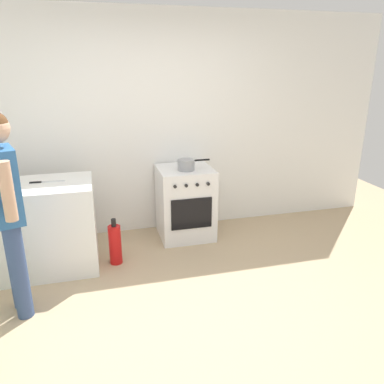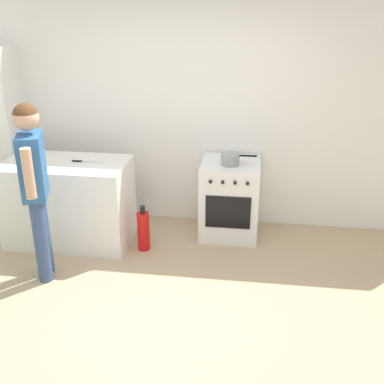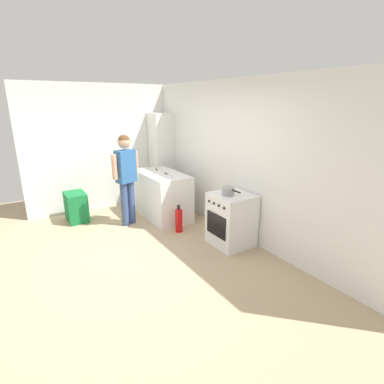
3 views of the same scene
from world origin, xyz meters
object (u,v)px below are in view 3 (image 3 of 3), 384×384
at_px(pot, 228,191).
at_px(oven_left, 231,220).
at_px(fire_extinguisher, 179,220).
at_px(recycling_crate_lower, 77,214).
at_px(knife_chef, 156,169).
at_px(larder_cabinet, 162,158).
at_px(person, 126,172).
at_px(knife_carving, 169,175).
at_px(recycling_crate_upper, 75,200).

bearing_deg(pot, oven_left, 87.07).
distance_m(oven_left, pot, 0.49).
distance_m(fire_extinguisher, recycling_crate_lower, 2.08).
xyz_separation_m(knife_chef, recycling_crate_lower, (-0.31, -1.58, -0.76)).
relative_size(knife_chef, fire_extinguisher, 0.61).
relative_size(oven_left, larder_cabinet, 0.42).
height_order(knife_chef, fire_extinguisher, knife_chef).
bearing_deg(person, knife_carving, 75.02).
distance_m(knife_chef, recycling_crate_upper, 1.69).
bearing_deg(fire_extinguisher, recycling_crate_lower, -136.89).
xyz_separation_m(knife_carving, recycling_crate_upper, (-0.91, -1.56, -0.48)).
distance_m(knife_carving, recycling_crate_upper, 1.87).
xyz_separation_m(knife_chef, person, (0.39, -0.79, 0.11)).
bearing_deg(fire_extinguisher, knife_carving, 167.22).
relative_size(knife_chef, larder_cabinet, 0.15).
bearing_deg(recycling_crate_lower, knife_chef, 78.86).
distance_m(fire_extinguisher, recycling_crate_upper, 2.09).
xyz_separation_m(knife_carving, recycling_crate_lower, (-0.91, -1.56, -0.76)).
bearing_deg(pot, knife_chef, -173.65).
bearing_deg(pot, larder_cabinet, 176.01).
relative_size(pot, recycling_crate_lower, 0.72).
bearing_deg(pot, recycling_crate_lower, -142.70).
height_order(knife_chef, larder_cabinet, larder_cabinet).
xyz_separation_m(fire_extinguisher, recycling_crate_upper, (-1.52, -1.42, 0.20)).
xyz_separation_m(fire_extinguisher, larder_cabinet, (-1.78, 0.58, 0.78)).
distance_m(knife_chef, larder_cabinet, 0.72).
height_order(knife_carving, larder_cabinet, larder_cabinet).
bearing_deg(larder_cabinet, knife_carving, -20.69).
xyz_separation_m(pot, person, (-1.68, -1.02, 0.10)).
height_order(knife_carving, recycling_crate_upper, knife_carving).
relative_size(pot, recycling_crate_upper, 0.72).
bearing_deg(pot, fire_extinguisher, -155.45).
bearing_deg(person, larder_cabinet, 128.68).
relative_size(oven_left, person, 0.51).
distance_m(knife_chef, recycling_crate_lower, 1.79).
height_order(oven_left, knife_chef, knife_chef).
bearing_deg(knife_carving, recycling_crate_upper, -120.15).
xyz_separation_m(oven_left, larder_cabinet, (-2.65, 0.10, 0.57)).
bearing_deg(knife_carving, knife_chef, 177.48).
relative_size(pot, larder_cabinet, 0.19).
bearing_deg(knife_chef, fire_extinguisher, -7.79).
relative_size(fire_extinguisher, larder_cabinet, 0.25).
bearing_deg(fire_extinguisher, person, -142.58).
height_order(oven_left, recycling_crate_lower, oven_left).
bearing_deg(knife_chef, recycling_crate_upper, -101.14).
distance_m(oven_left, recycling_crate_lower, 3.06).
height_order(oven_left, person, person).
bearing_deg(recycling_crate_lower, knife_carving, 59.85).
bearing_deg(person, oven_left, 33.18).
bearing_deg(larder_cabinet, fire_extinguisher, -18.05).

